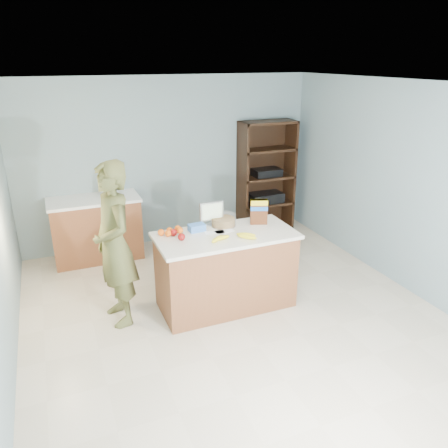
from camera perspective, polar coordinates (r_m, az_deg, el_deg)
name	(u,v)px	position (r m, az deg, el deg)	size (l,w,h in m)	color
floor	(236,317)	(5.01, 1.56, -12.10)	(4.50, 5.00, 0.02)	beige
walls	(238,174)	(4.33, 1.78, 6.53)	(4.52, 5.02, 2.51)	gray
counter_peninsula	(226,273)	(5.04, 0.22, -6.41)	(1.56, 0.76, 0.90)	brown
back_cabinet	(97,228)	(6.46, -16.31, -0.55)	(1.24, 0.62, 0.90)	brown
shelving_unit	(265,178)	(7.23, 5.35, 5.94)	(0.90, 0.40, 1.80)	black
person	(114,245)	(4.71, -14.12, -2.67)	(0.65, 0.43, 1.79)	#4E5029
knife_block	(108,190)	(6.25, -14.95, 4.35)	(0.12, 0.10, 0.31)	tan
envelopes	(220,232)	(4.88, -0.59, -1.03)	(0.35, 0.15, 0.00)	white
bananas	(233,237)	(4.69, 1.17, -1.72)	(0.54, 0.25, 0.05)	yellow
apples	(178,235)	(4.73, -6.08, -1.40)	(0.12, 0.23, 0.08)	maroon
oranges	(171,231)	(4.85, -6.89, -0.92)	(0.28, 0.16, 0.07)	#EE5D0F
blue_carton	(197,228)	(4.91, -3.58, -0.48)	(0.18, 0.12, 0.08)	blue
salad_bowl	(223,221)	(5.05, -0.12, 0.44)	(0.30, 0.30, 0.13)	#267219
tv	(212,212)	(5.03, -1.62, 1.55)	(0.28, 0.12, 0.28)	silver
cereal_box	(259,210)	(5.08, 4.59, 1.84)	(0.21, 0.14, 0.30)	#592B14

